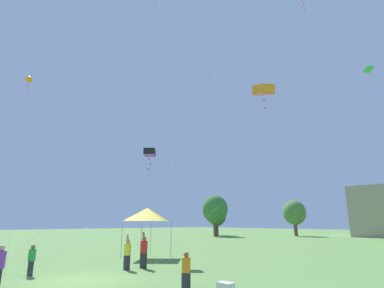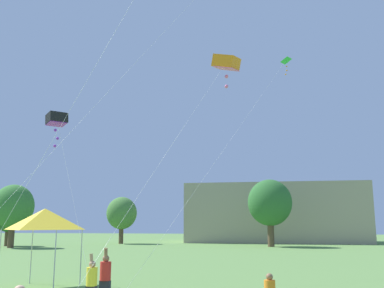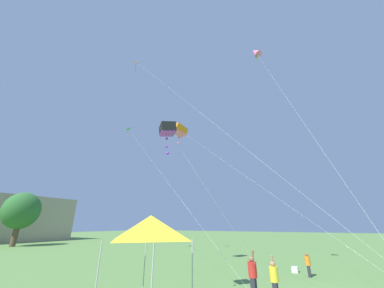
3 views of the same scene
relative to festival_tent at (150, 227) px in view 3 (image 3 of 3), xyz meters
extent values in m
cylinder|color=brown|center=(11.10, 38.48, -1.64)|extent=(0.86, 0.86, 3.26)
ellipsoid|color=#2D662D|center=(11.10, 38.48, 2.47)|extent=(5.84, 5.25, 6.13)
cylinder|color=#B7B7BC|center=(1.38, -1.38, -1.89)|extent=(0.05, 0.05, 2.76)
cylinder|color=#B7B7BC|center=(-1.38, 1.38, -1.89)|extent=(0.05, 0.05, 2.76)
cylinder|color=#B7B7BC|center=(1.38, 1.38, -1.89)|extent=(0.05, 0.05, 2.76)
pyramid|color=yellow|center=(0.00, 0.00, 0.01)|extent=(3.07, 3.07, 1.03)
cube|color=white|center=(12.05, -4.32, -3.08)|extent=(0.64, 0.42, 0.38)
cylinder|color=yellow|center=(4.38, -4.25, -2.14)|extent=(0.40, 0.40, 0.66)
sphere|color=tan|center=(4.38, -4.25, -1.69)|extent=(0.25, 0.25, 0.25)
cylinder|color=tan|center=(4.35, -4.25, -1.59)|extent=(0.20, 0.15, 0.57)
cube|color=#282833|center=(10.86, -5.36, -2.92)|extent=(0.34, 0.19, 0.71)
cylinder|color=orange|center=(10.86, -5.36, -2.27)|extent=(0.36, 0.36, 0.58)
sphere|color=#896042|center=(10.86, -5.36, -1.88)|extent=(0.22, 0.22, 0.22)
cube|color=#282833|center=(4.49, -3.18, -2.84)|extent=(0.41, 0.23, 0.86)
cylinder|color=red|center=(4.49, -3.18, -2.05)|extent=(0.43, 0.43, 0.71)
sphere|color=#896042|center=(4.49, -3.18, -1.57)|extent=(0.27, 0.27, 0.27)
cylinder|color=#896042|center=(4.50, -3.23, -1.47)|extent=(0.18, 0.25, 0.62)
cylinder|color=silver|center=(8.85, 6.70, 5.21)|extent=(7.89, 19.25, 16.97)
pyramid|color=green|center=(12.76, 16.34, 13.74)|extent=(0.95, 0.94, 0.71)
sphere|color=orange|center=(12.85, 16.33, 13.17)|extent=(0.13, 0.13, 0.13)
sphere|color=orange|center=(12.84, 16.32, 12.81)|extent=(0.13, 0.13, 0.13)
sphere|color=orange|center=(12.73, 16.30, 12.45)|extent=(0.13, 0.13, 0.13)
cylinder|color=silver|center=(2.55, -2.33, 0.86)|extent=(4.08, 4.00, 8.26)
cube|color=black|center=(0.51, -0.33, 4.99)|extent=(1.23, 1.22, 0.60)
cube|color=purple|center=(0.51, -0.33, 4.72)|extent=(1.12, 1.13, 0.14)
sphere|color=purple|center=(0.48, -0.34, 4.40)|extent=(0.15, 0.15, 0.15)
sphere|color=purple|center=(0.57, -0.25, 3.99)|extent=(0.15, 0.15, 0.15)
sphere|color=purple|center=(0.52, -0.39, 3.58)|extent=(0.15, 0.15, 0.15)
cylinder|color=silver|center=(7.11, -3.03, 2.98)|extent=(3.18, 14.76, 12.50)
cube|color=orange|center=(8.70, 4.34, 9.22)|extent=(1.78, 1.62, 1.21)
cube|color=pink|center=(8.70, 4.34, 8.83)|extent=(1.54, 1.39, 0.51)
sphere|color=pink|center=(8.70, 4.35, 8.35)|extent=(0.21, 0.21, 0.21)
sphere|color=pink|center=(8.68, 4.38, 7.74)|extent=(0.21, 0.21, 0.21)
cylinder|color=silver|center=(5.18, 0.87, 9.23)|extent=(7.83, 22.54, 25.00)
pyramid|color=orange|center=(9.08, 12.10, 21.77)|extent=(0.86, 0.62, 0.57)
sphere|color=purple|center=(9.09, 12.17, 21.24)|extent=(0.12, 0.12, 0.12)
sphere|color=purple|center=(9.05, 12.11, 20.91)|extent=(0.12, 0.12, 0.12)
sphere|color=purple|center=(9.10, 12.13, 20.57)|extent=(0.12, 0.12, 0.12)
sphere|color=purple|center=(9.09, 12.18, 20.24)|extent=(0.12, 0.12, 0.12)
cylinder|color=silver|center=(6.00, -6.72, 6.46)|extent=(7.22, 5.52, 19.46)
cone|color=pink|center=(9.60, -3.96, 16.19)|extent=(0.98, 1.28, 1.22)
sphere|color=green|center=(9.54, -4.03, 15.66)|extent=(0.13, 0.13, 0.13)
sphere|color=green|center=(9.65, -3.96, 15.30)|extent=(0.13, 0.13, 0.13)
camera|label=1|loc=(20.62, -13.93, -0.59)|focal=28.00mm
camera|label=2|loc=(10.90, -19.79, -0.17)|focal=40.00mm
camera|label=3|loc=(-8.00, -6.73, 0.11)|focal=20.00mm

